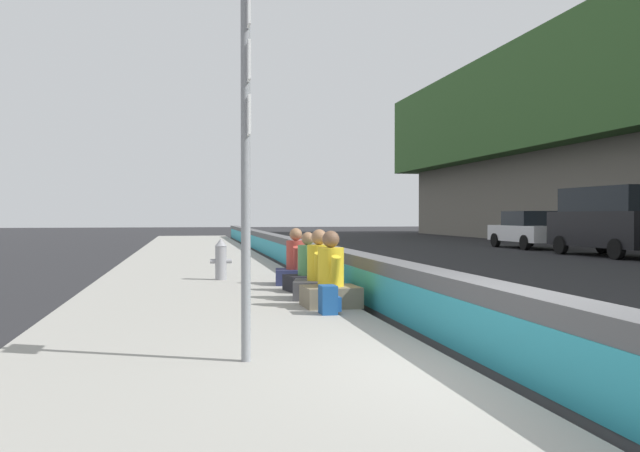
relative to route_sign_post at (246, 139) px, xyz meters
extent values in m
plane|color=#232326|center=(-0.82, -2.41, -2.23)|extent=(160.00, 160.00, 0.00)
cube|color=gray|center=(-0.82, 0.24, -2.16)|extent=(80.00, 4.40, 0.14)
cube|color=#545456|center=(-0.82, -2.41, -1.81)|extent=(76.00, 0.44, 0.85)
cube|color=teal|center=(-0.82, -2.18, -1.85)|extent=(74.48, 0.01, 0.54)
cylinder|color=gray|center=(0.00, 0.01, -0.29)|extent=(0.09, 0.09, 3.60)
cube|color=white|center=(0.00, -0.01, 1.21)|extent=(0.44, 0.02, 0.36)
cube|color=black|center=(0.00, -0.03, 1.21)|extent=(0.30, 0.01, 0.10)
cube|color=white|center=(0.00, -0.01, 0.71)|extent=(0.44, 0.02, 0.36)
cube|color=#1956AD|center=(0.00, -0.03, 0.71)|extent=(0.30, 0.01, 0.10)
cube|color=white|center=(0.00, -0.01, 0.21)|extent=(0.44, 0.02, 0.36)
cube|color=black|center=(0.00, -0.03, 0.21)|extent=(0.30, 0.01, 0.10)
cylinder|color=gray|center=(8.07, -0.15, -1.73)|extent=(0.24, 0.24, 0.72)
cone|color=gray|center=(8.07, -0.15, -1.29)|extent=(0.26, 0.26, 0.16)
cylinder|color=gray|center=(8.07, -0.32, -1.70)|extent=(0.10, 0.12, 0.10)
cylinder|color=gray|center=(8.07, 0.02, -1.70)|extent=(0.10, 0.12, 0.10)
cube|color=#706651|center=(3.50, -1.57, -1.94)|extent=(0.74, 0.86, 0.31)
cylinder|color=gold|center=(3.50, -1.57, -1.49)|extent=(0.39, 0.39, 0.58)
sphere|color=brown|center=(3.50, -1.57, -1.07)|extent=(0.26, 0.26, 0.26)
cylinder|color=gold|center=(3.72, -1.56, -1.55)|extent=(0.30, 0.15, 0.51)
cylinder|color=gold|center=(3.29, -1.58, -1.55)|extent=(0.30, 0.15, 0.51)
cube|color=#424247|center=(4.44, -1.58, -1.94)|extent=(0.87, 0.96, 0.31)
cylinder|color=gold|center=(4.44, -1.58, -1.49)|extent=(0.39, 0.39, 0.58)
sphere|color=#8E6647|center=(4.44, -1.58, -1.07)|extent=(0.26, 0.26, 0.26)
cylinder|color=gold|center=(4.66, -1.63, -1.55)|extent=(0.32, 0.20, 0.51)
cylinder|color=gold|center=(4.23, -1.53, -1.55)|extent=(0.32, 0.20, 0.51)
cube|color=black|center=(5.64, -1.60, -1.95)|extent=(0.78, 0.87, 0.29)
cylinder|color=#4C8951|center=(5.64, -1.60, -1.53)|extent=(0.37, 0.37, 0.55)
sphere|color=#8E6647|center=(5.64, -1.60, -1.14)|extent=(0.24, 0.24, 0.24)
cylinder|color=#4C8951|center=(5.84, -1.57, -1.59)|extent=(0.30, 0.17, 0.48)
cylinder|color=#4C8951|center=(5.44, -1.64, -1.59)|extent=(0.30, 0.17, 0.48)
cube|color=#23284C|center=(6.83, -1.58, -1.94)|extent=(0.78, 0.88, 0.30)
cylinder|color=#AD3D33|center=(6.83, -1.58, -1.51)|extent=(0.39, 0.39, 0.57)
sphere|color=#8E6647|center=(6.83, -1.58, -1.10)|extent=(0.25, 0.25, 0.25)
cylinder|color=#AD3D33|center=(7.04, -1.60, -1.56)|extent=(0.31, 0.17, 0.50)
cylinder|color=#AD3D33|center=(6.62, -1.55, -1.56)|extent=(0.31, 0.17, 0.50)
cube|color=navy|center=(2.79, -1.38, -1.89)|extent=(0.32, 0.22, 0.40)
cube|color=navy|center=(2.79, -1.52, -1.95)|extent=(0.22, 0.06, 0.20)
cube|color=black|center=(15.65, -14.69, -1.22)|extent=(5.16, 2.13, 1.30)
cube|color=black|center=(15.55, -14.69, -0.12)|extent=(4.16, 1.90, 0.90)
cylinder|color=black|center=(17.25, -13.70, -1.87)|extent=(0.73, 0.24, 0.72)
cylinder|color=black|center=(17.31, -15.58, -1.87)|extent=(0.73, 0.24, 0.72)
cylinder|color=black|center=(13.98, -13.81, -1.87)|extent=(0.73, 0.24, 0.72)
cube|color=silver|center=(21.70, -14.70, -1.54)|extent=(4.51, 1.84, 0.72)
cube|color=black|center=(21.60, -14.70, -0.85)|extent=(2.21, 1.64, 0.66)
cylinder|color=black|center=(23.15, -13.85, -1.90)|extent=(0.66, 0.23, 0.66)
cylinder|color=black|center=(23.14, -15.58, -1.90)|extent=(0.66, 0.23, 0.66)
cylinder|color=black|center=(20.27, -13.83, -1.90)|extent=(0.66, 0.23, 0.66)
cylinder|color=black|center=(20.26, -15.56, -1.90)|extent=(0.66, 0.23, 0.66)
camera|label=1|loc=(-6.28, 0.54, -0.71)|focal=37.39mm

